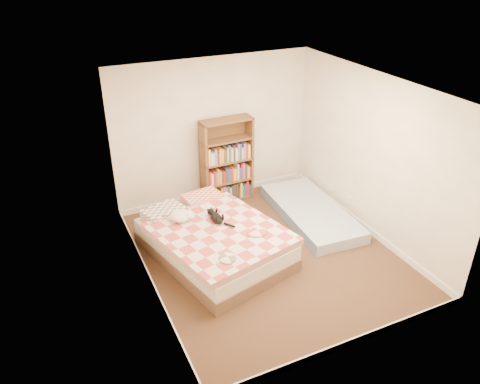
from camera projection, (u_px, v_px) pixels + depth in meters
name	position (u px, v px, depth m)	size (l,w,h in m)	color
room	(269.00, 182.00, 6.38)	(3.51, 4.01, 2.51)	#402A1B
bed	(213.00, 240.00, 6.81)	(1.96, 2.42, 0.57)	brown
bookshelf	(226.00, 171.00, 8.18)	(0.91, 0.33, 1.51)	brown
floor_mattress	(311.00, 212.00, 7.83)	(0.94, 2.08, 0.19)	#6E91B7
black_cat	(216.00, 217.00, 6.78)	(0.20, 0.56, 0.13)	black
white_dog	(181.00, 216.00, 6.76)	(0.33, 0.35, 0.15)	white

